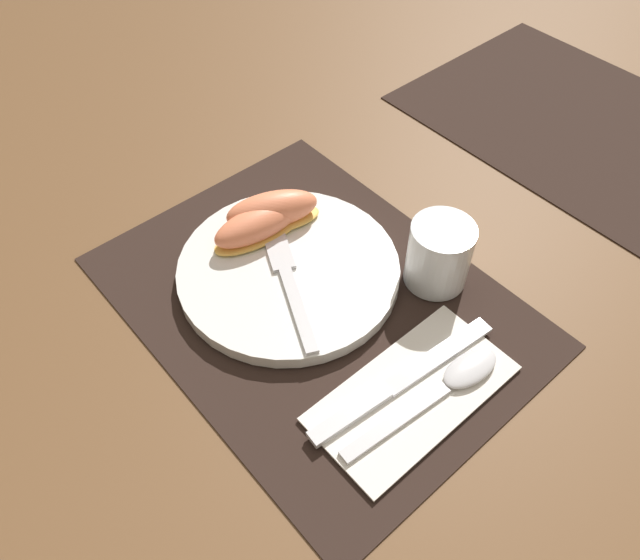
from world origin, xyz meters
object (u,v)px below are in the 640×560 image
at_px(plate, 285,272).
at_px(fork, 287,275).
at_px(spoon, 451,382).
at_px(citrus_wedge_0, 272,212).
at_px(juice_glass, 438,257).
at_px(citrus_wedge_1, 258,225).
at_px(knife, 400,381).

distance_m(plate, fork, 0.02).
height_order(spoon, citrus_wedge_0, citrus_wedge_0).
relative_size(spoon, fork, 1.09).
bearing_deg(juice_glass, citrus_wedge_1, -145.73).
xyz_separation_m(spoon, citrus_wedge_0, (-0.28, 0.00, 0.03)).
height_order(citrus_wedge_0, citrus_wedge_1, citrus_wedge_0).
bearing_deg(juice_glass, plate, -131.26).
xyz_separation_m(plate, citrus_wedge_0, (-0.07, 0.03, 0.03)).
relative_size(knife, fork, 1.29).
distance_m(juice_glass, fork, 0.17).
bearing_deg(citrus_wedge_0, fork, -28.20).
relative_size(knife, citrus_wedge_0, 1.86).
height_order(juice_glass, spoon, juice_glass).
height_order(plate, juice_glass, juice_glass).
bearing_deg(citrus_wedge_0, juice_glass, 27.67).
relative_size(plate, citrus_wedge_1, 2.08).
relative_size(spoon, citrus_wedge_1, 1.60).
relative_size(plate, spoon, 1.30).
xyz_separation_m(spoon, fork, (-0.21, -0.04, 0.01)).
distance_m(plate, citrus_wedge_0, 0.08).
bearing_deg(citrus_wedge_0, plate, -27.95).
bearing_deg(fork, citrus_wedge_0, 151.80).
bearing_deg(citrus_wedge_0, spoon, -0.16).
distance_m(juice_glass, knife, 0.15).
height_order(fork, citrus_wedge_0, citrus_wedge_0).
bearing_deg(juice_glass, spoon, -41.36).
bearing_deg(knife, spoon, 47.23).
relative_size(spoon, citrus_wedge_0, 1.58).
bearing_deg(knife, plate, 179.06).
relative_size(juice_glass, citrus_wedge_0, 0.64).
distance_m(spoon, citrus_wedge_1, 0.28).
distance_m(plate, knife, 0.18).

